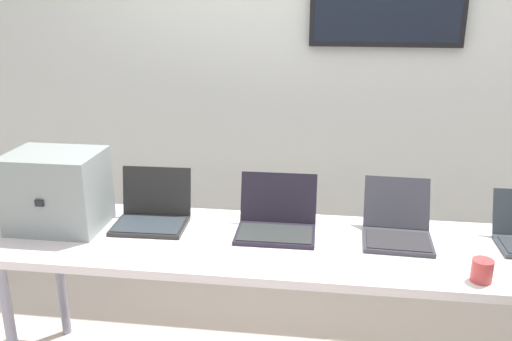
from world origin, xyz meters
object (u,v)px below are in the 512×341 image
Objects in this scene: workbench at (285,253)px; laptop_station_0 at (153,212)px; laptop_station_2 at (397,226)px; coffee_mug at (482,271)px; laptop_station_1 at (277,220)px; equipment_box at (57,190)px.

workbench is 7.64× the size of laptop_station_0.
laptop_station_2 is at bearing -0.07° from laptop_station_0.
laptop_station_2 is at bearing 127.56° from coffee_mug.
laptop_station_1 is 3.98× the size of coffee_mug.
equipment_box is 4.58× the size of coffee_mug.
laptop_station_1 reaches higher than laptop_station_2.
workbench is 0.70m from laptop_station_0.
laptop_station_0 is at bearing 179.93° from laptop_station_2.
equipment_box is 1.12× the size of laptop_station_2.
laptop_station_2 is (1.20, -0.00, -0.00)m from laptop_station_0.
laptop_station_1 is at bearing 113.20° from workbench.
laptop_station_0 is at bearing 12.21° from equipment_box.
laptop_station_0 is (-0.67, 0.13, 0.11)m from workbench.
coffee_mug is at bearing -23.09° from laptop_station_1.
equipment_box reaches higher than laptop_station_0.
laptop_station_2 reaches higher than workbench.
laptop_station_1 is at bearing -178.99° from laptop_station_2.
laptop_station_0 is 1.53m from coffee_mug.
workbench is at bearing -1.71° from equipment_box.
equipment_box is (-1.12, 0.03, 0.24)m from workbench.
laptop_station_2 reaches higher than coffee_mug.
workbench is at bearing -66.80° from laptop_station_1.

